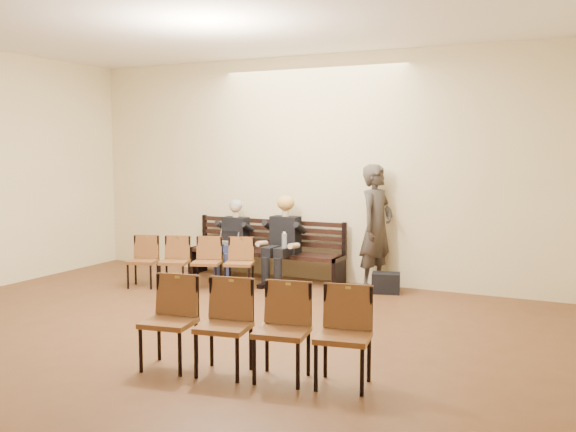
# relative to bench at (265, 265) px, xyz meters

# --- Properties ---
(ground) EXTENTS (10.00, 10.00, 0.00)m
(ground) POSITION_rel_bench_xyz_m (0.67, -4.65, -0.23)
(ground) COLOR brown
(ground) RESTS_ON ground
(room_walls) EXTENTS (8.02, 10.01, 3.51)m
(room_walls) POSITION_rel_bench_xyz_m (0.67, -3.86, 2.31)
(room_walls) COLOR beige
(room_walls) RESTS_ON ground
(bench) EXTENTS (2.60, 0.90, 0.45)m
(bench) POSITION_rel_bench_xyz_m (0.00, 0.00, 0.00)
(bench) COLOR black
(bench) RESTS_ON ground
(seated_man) EXTENTS (0.49, 0.68, 1.18)m
(seated_man) POSITION_rel_bench_xyz_m (-0.52, -0.12, 0.37)
(seated_man) COLOR black
(seated_man) RESTS_ON ground
(seated_woman) EXTENTS (0.54, 0.75, 1.26)m
(seated_woman) POSITION_rel_bench_xyz_m (0.37, -0.12, 0.41)
(seated_woman) COLOR black
(seated_woman) RESTS_ON ground
(laptop) EXTENTS (0.38, 0.31, 0.25)m
(laptop) POSITION_rel_bench_xyz_m (-0.56, -0.29, 0.35)
(laptop) COLOR silver
(laptop) RESTS_ON bench
(water_bottle) EXTENTS (0.08, 0.08, 0.25)m
(water_bottle) POSITION_rel_bench_xyz_m (0.53, -0.37, 0.35)
(water_bottle) COLOR silver
(water_bottle) RESTS_ON bench
(bag) EXTENTS (0.45, 0.36, 0.29)m
(bag) POSITION_rel_bench_xyz_m (2.03, -0.11, -0.08)
(bag) COLOR black
(bag) RESTS_ON ground
(passerby) EXTENTS (0.67, 0.87, 2.12)m
(passerby) POSITION_rel_bench_xyz_m (1.80, 0.10, 0.83)
(passerby) COLOR #332E2A
(passerby) RESTS_ON ground
(chair_row_front) EXTENTS (1.91, 0.99, 0.77)m
(chair_row_front) POSITION_rel_bench_xyz_m (-0.68, -1.07, 0.16)
(chair_row_front) COLOR brown
(chair_row_front) RESTS_ON ground
(chair_row_back) EXTENTS (2.17, 0.82, 0.87)m
(chair_row_back) POSITION_rel_bench_xyz_m (1.95, -3.93, 0.21)
(chair_row_back) COLOR brown
(chair_row_back) RESTS_ON ground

